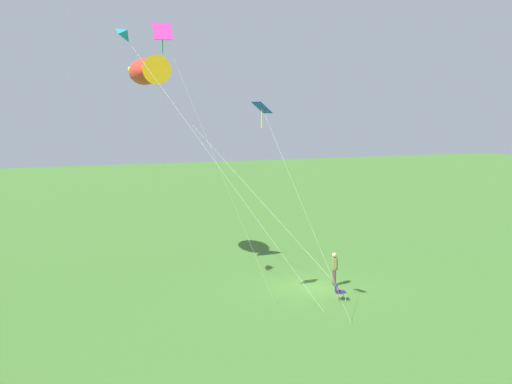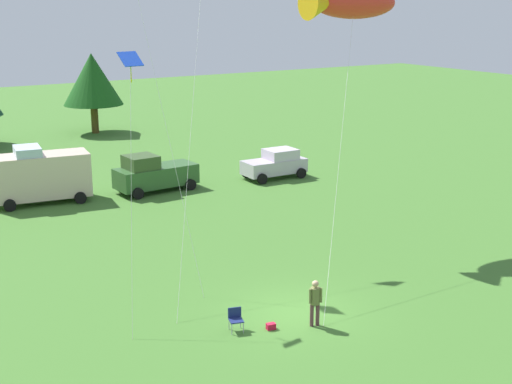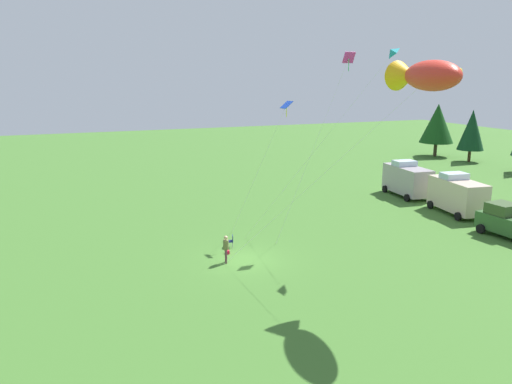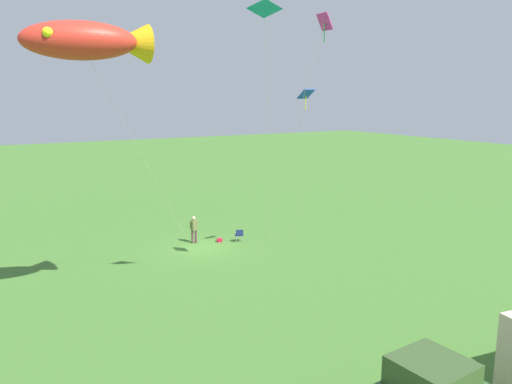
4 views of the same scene
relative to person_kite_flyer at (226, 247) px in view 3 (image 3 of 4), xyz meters
name	(u,v)px [view 3 (image 3 of 4)]	position (x,y,z in m)	size (l,w,h in m)	color
ground_plane	(246,260)	(0.03, 1.28, -1.02)	(160.00, 160.00, 0.00)	#3E6E29
person_kite_flyer	(226,247)	(0.00, 0.00, 0.00)	(0.50, 0.43, 1.74)	brown
folding_chair	(231,240)	(-2.60, 1.20, -0.53)	(0.60, 0.60, 0.82)	navy
backpack_on_grass	(228,252)	(-1.49, 0.59, -0.91)	(0.32, 0.22, 0.22)	red
van_motorhome_grey	(407,179)	(-10.43, 21.64, 0.62)	(5.58, 3.00, 3.34)	#A79BA0
van_camper_beige	(457,194)	(-3.74, 21.50, 0.62)	(5.65, 3.21, 3.34)	beige
truck_green_flatbed	(512,223)	(2.79, 20.37, 0.08)	(5.12, 2.68, 2.34)	#30592A
kite_large_fish	(425,76)	(7.41, 7.96, 10.22)	(9.94, 9.43, 12.03)	red
kite_diamond_blue	(284,110)	(-4.28, 5.82, 7.91)	(2.23, 3.84, 9.54)	blue
kite_diamond_rainbow	(346,66)	(-2.43, 9.48, 10.87)	(0.46, 5.78, 12.82)	#D9339F
kite_delta_teal	(389,53)	(1.14, 10.34, 11.57)	(5.95, 8.14, 13.00)	teal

